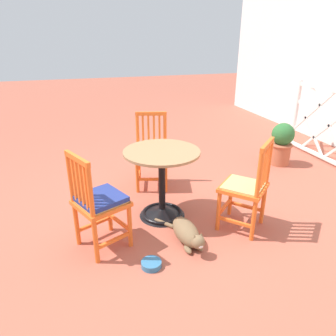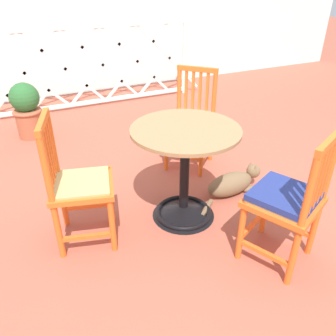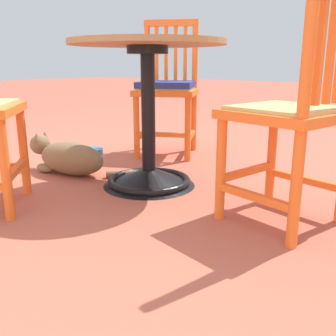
{
  "view_description": "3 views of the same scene",
  "coord_description": "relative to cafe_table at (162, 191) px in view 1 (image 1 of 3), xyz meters",
  "views": [
    {
      "loc": [
        2.67,
        -0.63,
        1.77
      ],
      "look_at": [
        -0.17,
        0.23,
        0.51
      ],
      "focal_mm": 33.63,
      "sensor_mm": 36.0,
      "label": 1
    },
    {
      "loc": [
        -1.13,
        -1.71,
        1.64
      ],
      "look_at": [
        -0.21,
        0.21,
        0.41
      ],
      "focal_mm": 36.37,
      "sensor_mm": 36.0,
      "label": 2
    },
    {
      "loc": [
        -1.3,
        1.69,
        0.62
      ],
      "look_at": [
        -0.3,
        0.25,
        0.15
      ],
      "focal_mm": 41.41,
      "sensor_mm": 36.0,
      "label": 3
    }
  ],
  "objects": [
    {
      "name": "pet_water_bowl",
      "position": [
        0.75,
        -0.31,
        -0.26
      ],
      "size": [
        0.17,
        0.17,
        0.05
      ],
      "primitive_type": "cylinder",
      "color": "teal",
      "rests_on": "ground_plane"
    },
    {
      "name": "cafe_table",
      "position": [
        0.0,
        0.0,
        0.0
      ],
      "size": [
        0.76,
        0.76,
        0.73
      ],
      "color": "black",
      "rests_on": "ground_plane"
    },
    {
      "name": "orange_chair_by_planter",
      "position": [
        0.35,
        -0.66,
        0.16
      ],
      "size": [
        0.53,
        0.53,
        0.91
      ],
      "color": "orange",
      "rests_on": "ground_plane"
    },
    {
      "name": "terracotta_planter",
      "position": [
        -0.89,
        2.06,
        0.04
      ],
      "size": [
        0.32,
        0.32,
        0.62
      ],
      "color": "#B25B3D",
      "rests_on": "ground_plane"
    },
    {
      "name": "orange_chair_tucked_in",
      "position": [
        -0.75,
        0.08,
        0.15
      ],
      "size": [
        0.49,
        0.49,
        0.91
      ],
      "color": "orange",
      "rests_on": "ground_plane"
    },
    {
      "name": "orange_chair_facing_out",
      "position": [
        0.44,
        0.71,
        0.15
      ],
      "size": [
        0.57,
        0.57,
        0.91
      ],
      "color": "orange",
      "rests_on": "ground_plane"
    },
    {
      "name": "tabby_cat",
      "position": [
        0.53,
        0.09,
        -0.19
      ],
      "size": [
        0.71,
        0.32,
        0.23
      ],
      "color": "brown",
      "rests_on": "ground_plane"
    },
    {
      "name": "ground_plane",
      "position": [
        0.11,
        -0.15,
        -0.28
      ],
      "size": [
        24.0,
        24.0,
        0.0
      ],
      "primitive_type": "plane",
      "color": "#AD5642"
    }
  ]
}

